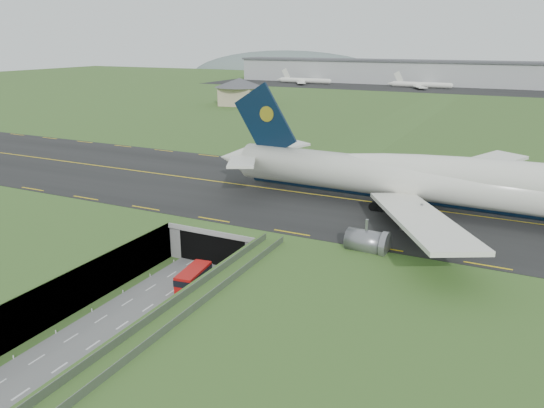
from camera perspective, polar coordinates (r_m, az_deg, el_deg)
The scene contains 10 objects.
ground at distance 79.43m, azimuth -9.55°, elevation -8.62°, with size 900.00×900.00×0.00m, color #395321.
airfield_deck at distance 78.17m, azimuth -9.66°, elevation -6.65°, with size 800.00×800.00×6.00m, color gray.
trench_road at distance 74.14m, azimuth -12.96°, elevation -10.74°, with size 12.00×75.00×0.20m, color slate.
taxiway at distance 103.96m, azimuth 0.83°, elevation 1.50°, with size 800.00×44.00×0.18m, color black.
tunnel_portal at distance 91.05m, azimuth -3.57°, elevation -2.68°, with size 17.00×22.30×6.00m.
guideway at distance 57.63m, azimuth -11.92°, elevation -13.42°, with size 3.00×53.00×7.05m.
jumbo_jet at distance 91.92m, azimuth 21.31°, elevation 1.84°, with size 102.53×64.48×21.34m.
shuttle_tram at distance 77.63m, azimuth -8.44°, elevation -7.90°, with size 3.57×7.36×2.90m.
service_building at distance 241.57m, azimuth -3.52°, elevation 12.23°, with size 25.12×25.12×12.03m.
cargo_terminal at distance 360.00m, azimuth 19.80°, elevation 13.08°, with size 320.00×67.00×15.60m.
Camera 1 is at (42.71, -57.44, 34.43)m, focal length 35.00 mm.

